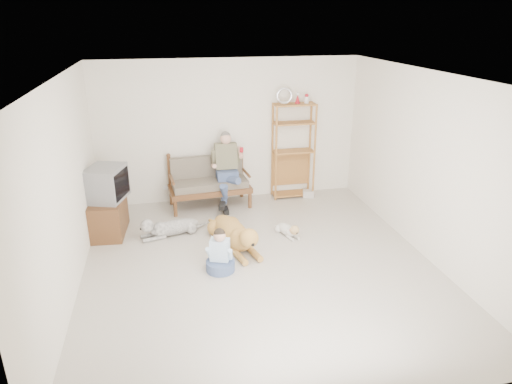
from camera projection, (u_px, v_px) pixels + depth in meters
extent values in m
plane|color=silver|center=(260.00, 265.00, 6.66)|extent=(5.50, 5.50, 0.00)
plane|color=white|center=(260.00, 76.00, 5.69)|extent=(5.50, 5.50, 0.00)
plane|color=white|center=(229.00, 131.00, 8.69)|extent=(5.00, 0.00, 5.00)
plane|color=white|center=(333.00, 289.00, 3.67)|extent=(5.00, 0.00, 5.00)
plane|color=white|center=(65.00, 192.00, 5.70)|extent=(0.00, 5.50, 5.50)
plane|color=white|center=(427.00, 166.00, 6.65)|extent=(0.00, 5.50, 5.50)
cube|color=brown|center=(210.00, 189.00, 8.60)|extent=(1.55, 0.82, 0.10)
cube|color=#726757|center=(210.00, 183.00, 8.56)|extent=(1.43, 0.71, 0.13)
cube|color=#726757|center=(208.00, 167.00, 8.70)|extent=(1.39, 0.24, 0.45)
cylinder|color=brown|center=(207.00, 156.00, 8.68)|extent=(1.40, 0.17, 0.05)
cylinder|color=brown|center=(174.00, 208.00, 8.27)|extent=(0.07, 0.07, 0.30)
cylinder|color=brown|center=(171.00, 180.00, 8.70)|extent=(0.07, 0.07, 0.95)
cylinder|color=brown|center=(249.00, 202.00, 8.54)|extent=(0.07, 0.07, 0.30)
cylinder|color=brown|center=(243.00, 175.00, 8.97)|extent=(0.07, 0.07, 0.95)
cube|color=#4A5989|center=(227.00, 175.00, 8.57)|extent=(0.39, 0.37, 0.19)
cube|color=#747151|center=(226.00, 156.00, 8.54)|extent=(0.41, 0.28, 0.51)
sphere|color=#D7A086|center=(226.00, 139.00, 8.39)|extent=(0.20, 0.20, 0.20)
sphere|color=#605B55|center=(225.00, 136.00, 8.39)|extent=(0.18, 0.18, 0.18)
cylinder|color=#B2131F|center=(242.00, 150.00, 8.33)|extent=(0.07, 0.07, 0.09)
cube|color=#AB6F35|center=(295.00, 104.00, 8.56)|extent=(0.79, 0.32, 0.03)
torus|color=silver|center=(284.00, 96.00, 8.46)|extent=(0.32, 0.05, 0.32)
cone|color=#B2131F|center=(298.00, 99.00, 8.53)|extent=(0.10, 0.10, 0.17)
cylinder|color=#AB6F35|center=(276.00, 155.00, 8.68)|extent=(0.04, 0.04, 1.86)
cylinder|color=#AB6F35|center=(272.00, 150.00, 8.95)|extent=(0.04, 0.04, 1.86)
cylinder|color=#AB6F35|center=(315.00, 152.00, 8.82)|extent=(0.04, 0.04, 1.86)
cylinder|color=#AB6F35|center=(310.00, 148.00, 9.10)|extent=(0.04, 0.04, 1.86)
cube|color=silver|center=(308.00, 194.00, 9.14)|extent=(0.24, 0.20, 0.14)
cube|color=brown|center=(109.00, 216.00, 7.54)|extent=(0.57, 0.94, 0.60)
cube|color=brown|center=(92.00, 223.00, 7.29)|extent=(0.05, 0.40, 0.50)
cube|color=brown|center=(95.00, 212.00, 7.70)|extent=(0.05, 0.40, 0.50)
cube|color=slate|center=(106.00, 183.00, 7.36)|extent=(0.70, 0.78, 0.55)
cube|color=black|center=(122.00, 184.00, 7.33)|extent=(0.19, 0.54, 0.44)
cube|color=white|center=(167.00, 187.00, 8.81)|extent=(0.12, 0.02, 0.08)
ellipsoid|color=#C18C43|center=(232.00, 232.00, 7.26)|extent=(0.69, 1.23, 0.37)
sphere|color=#C18C43|center=(241.00, 240.00, 6.96)|extent=(0.37, 0.37, 0.37)
sphere|color=#C18C43|center=(249.00, 238.00, 6.66)|extent=(0.29, 0.29, 0.29)
ellipsoid|color=#C18C43|center=(253.00, 244.00, 6.56)|extent=(0.17, 0.23, 0.11)
cylinder|color=#C18C43|center=(219.00, 224.00, 7.79)|extent=(0.31, 0.42, 0.06)
ellipsoid|color=#C18C43|center=(242.00, 239.00, 6.64)|extent=(0.09, 0.10, 0.14)
ellipsoid|color=#C18C43|center=(254.00, 236.00, 6.73)|extent=(0.09, 0.10, 0.14)
ellipsoid|color=white|center=(175.00, 227.00, 7.56)|extent=(0.88, 0.49, 0.25)
sphere|color=white|center=(160.00, 229.00, 7.45)|extent=(0.25, 0.25, 0.25)
sphere|color=white|center=(147.00, 226.00, 7.32)|extent=(0.22, 0.22, 0.22)
ellipsoid|color=white|center=(141.00, 228.00, 7.29)|extent=(0.17, 0.13, 0.08)
cylinder|color=white|center=(199.00, 226.00, 7.77)|extent=(0.29, 0.23, 0.04)
ellipsoid|color=white|center=(147.00, 224.00, 7.39)|extent=(0.08, 0.06, 0.11)
ellipsoid|color=white|center=(149.00, 227.00, 7.27)|extent=(0.08, 0.06, 0.11)
ellipsoid|color=silver|center=(286.00, 229.00, 7.58)|extent=(0.32, 0.47, 0.17)
sphere|color=silver|center=(291.00, 232.00, 7.47)|extent=(0.17, 0.17, 0.17)
sphere|color=tan|center=(295.00, 230.00, 7.36)|extent=(0.15, 0.15, 0.15)
ellipsoid|color=tan|center=(297.00, 233.00, 7.31)|extent=(0.10, 0.13, 0.06)
cylinder|color=silver|center=(279.00, 227.00, 7.77)|extent=(0.13, 0.15, 0.03)
cone|color=tan|center=(291.00, 228.00, 7.33)|extent=(0.05, 0.05, 0.05)
cone|color=tan|center=(297.00, 226.00, 7.38)|extent=(0.05, 0.05, 0.05)
torus|color=#B2131F|center=(294.00, 230.00, 7.38)|extent=(0.14, 0.14, 0.02)
cylinder|color=#4A5989|center=(220.00, 266.00, 6.50)|extent=(0.41, 0.41, 0.15)
cube|color=white|center=(220.00, 250.00, 6.43)|extent=(0.31, 0.25, 0.32)
sphere|color=#D7A086|center=(220.00, 236.00, 6.33)|extent=(0.17, 0.17, 0.17)
sphere|color=black|center=(219.00, 234.00, 6.33)|extent=(0.16, 0.16, 0.16)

